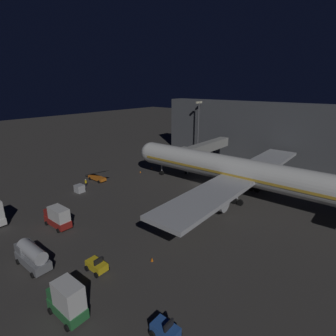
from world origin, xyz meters
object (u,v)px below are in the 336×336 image
airliner_at_gate (246,173)px  ground_crew_by_belt_loader (86,182)px  baggage_tug_lead (97,265)px  baggage_container_mid_row (79,189)px  fuel_tanker (32,255)px  apron_floodlight_mast (198,123)px  traffic_cone_nose_starboard (140,172)px  cargo_truck_aft (58,217)px  pushback_tug (166,330)px  traffic_cone_wingtip_svc_side (152,259)px  traffic_cone_nose_port (152,168)px  belt_loader (97,177)px  catering_truck (67,300)px  jet_bridge (202,149)px

airliner_at_gate → ground_crew_by_belt_loader: bearing=-60.8°
baggage_tug_lead → ground_crew_by_belt_loader: 30.30m
baggage_container_mid_row → fuel_tanker: bearing=43.5°
apron_floodlight_mast → traffic_cone_nose_starboard: bearing=0.8°
cargo_truck_aft → pushback_tug: size_ratio=2.04×
traffic_cone_nose_starboard → traffic_cone_wingtip_svc_side: size_ratio=1.00×
apron_floodlight_mast → baggage_container_mid_row: 46.13m
baggage_container_mid_row → traffic_cone_wingtip_svc_side: (7.50, 27.93, -0.53)m
apron_floodlight_mast → fuel_tanker: size_ratio=2.95×
traffic_cone_nose_starboard → traffic_cone_nose_port: bearing=180.0°
cargo_truck_aft → baggage_container_mid_row: bearing=-136.1°
baggage_container_mid_row → airliner_at_gate: bearing=124.7°
belt_loader → traffic_cone_nose_port: 15.67m
catering_truck → belt_loader: size_ratio=0.51×
traffic_cone_nose_starboard → cargo_truck_aft: bearing=18.3°
cargo_truck_aft → fuel_tanker: bearing=42.8°
belt_loader → traffic_cone_nose_starboard: (-10.79, 3.84, -0.57)m
airliner_at_gate → belt_loader: size_ratio=6.58×
airliner_at_gate → fuel_tanker: bearing=-17.3°
jet_bridge → traffic_cone_wingtip_svc_side: (39.18, 17.22, -5.11)m
traffic_cone_nose_port → jet_bridge: bearing=134.7°
jet_bridge → pushback_tug: 53.26m
cargo_truck_aft → catering_truck: size_ratio=1.18×
baggage_container_mid_row → traffic_cone_nose_starboard: bearing=177.2°
baggage_container_mid_row → traffic_cone_nose_port: size_ratio=3.25×
jet_bridge → traffic_cone_nose_port: (9.76, -9.86, -5.11)m
jet_bridge → cargo_truck_aft: 42.37m
baggage_tug_lead → baggage_container_mid_row: baggage_tug_lead is taller
ground_crew_by_belt_loader → traffic_cone_nose_port: size_ratio=3.20×
apron_floodlight_mast → baggage_container_mid_row: bearing=-0.6°
apron_floodlight_mast → traffic_cone_nose_port: size_ratio=30.76×
jet_bridge → ground_crew_by_belt_loader: jet_bridge is taller
baggage_tug_lead → catering_truck: (5.91, 3.43, 1.22)m
apron_floodlight_mast → belt_loader: bearing=-5.1°
jet_bridge → ground_crew_by_belt_loader: (28.87, -12.49, -4.42)m
cargo_truck_aft → catering_truck: (8.59, 17.23, 0.24)m
apron_floodlight_mast → traffic_cone_wingtip_svc_side: apron_floodlight_mast is taller
airliner_at_gate → baggage_container_mid_row: (19.73, -28.53, -4.43)m
jet_bridge → ground_crew_by_belt_loader: 31.77m
jet_bridge → traffic_cone_nose_port: size_ratio=40.54×
cargo_truck_aft → traffic_cone_nose_starboard: cargo_truck_aft is taller
airliner_at_gate → traffic_cone_nose_starboard: (2.20, -27.68, -4.96)m
traffic_cone_wingtip_svc_side → baggage_container_mid_row: bearing=-105.0°
traffic_cone_nose_port → traffic_cone_wingtip_svc_side: bearing=42.6°
baggage_container_mid_row → ground_crew_by_belt_loader: bearing=-147.6°
jet_bridge → baggage_tug_lead: bearing=16.4°
pushback_tug → apron_floodlight_mast: bearing=-149.2°
jet_bridge → pushback_tug: (46.48, 25.59, -4.61)m
baggage_tug_lead → fuel_tanker: (4.55, -7.10, 0.87)m
pushback_tug → catering_truck: (4.33, -8.93, 1.22)m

